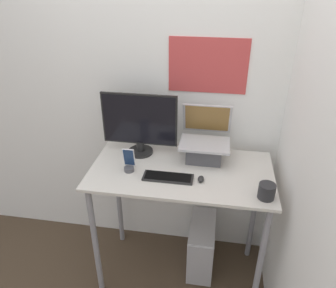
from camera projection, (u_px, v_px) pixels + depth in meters
The scene contains 10 objects.
wall_back at pixel (190, 98), 2.30m from camera, with size 6.00×0.06×2.60m.
wall_side_right at pixel (312, 158), 1.59m from camera, with size 0.05×6.00×2.60m.
desk at pixel (181, 188), 2.19m from camera, with size 1.18×0.63×0.96m.
laptop at pixel (205, 146), 2.19m from camera, with size 0.33×0.31×0.35m.
monitor at pixel (140, 125), 2.20m from camera, with size 0.51×0.17×0.44m.
keyboard at pixel (168, 177), 2.03m from camera, with size 0.31×0.11×0.02m.
mouse at pixel (201, 179), 2.00m from camera, with size 0.04×0.06×0.03m.
cell_phone at pixel (129, 164), 2.08m from camera, with size 0.07×0.06×0.16m.
computer_tower at pixel (201, 245), 2.55m from camera, with size 0.19×0.42×0.41m.
mug at pixel (267, 191), 1.84m from camera, with size 0.10×0.10×0.09m.
Camera 1 is at (0.20, -1.45, 2.13)m, focal length 35.00 mm.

